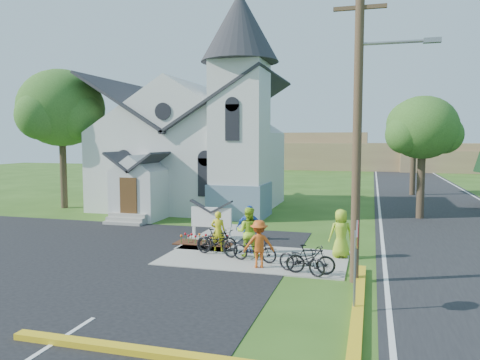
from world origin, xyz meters
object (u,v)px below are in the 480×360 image
(cyclist_0, at_px, (218,231))
(bike_3, at_px, (310,259))
(cyclist_1, at_px, (248,232))
(utility_pole, at_px, (360,113))
(bike_0, at_px, (217,242))
(stop_sign, at_px, (357,246))
(bike_2, at_px, (255,249))
(church_sign, at_px, (211,218))
(cyclist_4, at_px, (341,233))
(bike_4, at_px, (302,260))
(cyclist_2, at_px, (250,229))
(cyclist_3, at_px, (259,244))
(bike_1, at_px, (217,240))

(cyclist_0, height_order, bike_3, cyclist_0)
(cyclist_1, bearing_deg, utility_pole, 148.51)
(bike_0, xyz_separation_m, cyclist_1, (1.21, 0.20, 0.45))
(stop_sign, xyz_separation_m, cyclist_0, (-5.61, 5.29, -0.92))
(utility_pole, relative_size, stop_sign, 4.03)
(bike_2, distance_m, bike_3, 2.44)
(church_sign, xyz_separation_m, cyclist_4, (5.88, -1.78, -0.04))
(bike_2, bearing_deg, bike_3, -105.60)
(utility_pole, xyz_separation_m, bike_4, (-1.80, 0.32, -4.87))
(church_sign, relative_size, utility_pole, 0.22)
(church_sign, xyz_separation_m, bike_0, (1.21, -2.79, -0.46))
(church_sign, distance_m, bike_4, 6.49)
(utility_pole, xyz_separation_m, cyclist_0, (-5.53, 2.59, -4.54))
(stop_sign, xyz_separation_m, cyclist_2, (-4.30, 5.37, -0.78))
(bike_0, distance_m, cyclist_1, 1.31)
(bike_3, bearing_deg, bike_4, 95.54)
(bike_2, bearing_deg, cyclist_3, -144.92)
(cyclist_2, relative_size, cyclist_3, 1.13)
(cyclist_2, relative_size, bike_2, 1.09)
(cyclist_1, bearing_deg, bike_4, 138.15)
(cyclist_1, bearing_deg, bike_2, 117.17)
(church_sign, distance_m, bike_2, 4.38)
(bike_4, bearing_deg, bike_2, 85.23)
(cyclist_0, distance_m, cyclist_2, 1.31)
(cyclist_2, height_order, bike_3, cyclist_2)
(bike_0, distance_m, cyclist_3, 2.35)
(cyclist_1, xyz_separation_m, bike_1, (-1.40, 0.39, -0.49))
(cyclist_0, height_order, bike_4, cyclist_0)
(stop_sign, xyz_separation_m, cyclist_1, (-4.22, 4.80, -0.77))
(cyclist_1, relative_size, bike_4, 1.05)
(cyclist_3, bearing_deg, stop_sign, 117.25)
(bike_4, bearing_deg, bike_3, -56.42)
(bike_1, height_order, bike_4, bike_4)
(cyclist_2, xyz_separation_m, cyclist_3, (0.85, -1.98, -0.11))
(bike_0, bearing_deg, cyclist_4, -60.65)
(stop_sign, distance_m, bike_0, 7.22)
(cyclist_3, bearing_deg, bike_1, -58.07)
(cyclist_0, bearing_deg, stop_sign, 129.57)
(bike_1, bearing_deg, bike_3, -127.45)
(cyclist_3, bearing_deg, bike_0, -49.81)
(cyclist_1, xyz_separation_m, bike_4, (2.34, -1.78, -0.48))
(church_sign, relative_size, bike_2, 1.26)
(stop_sign, distance_m, cyclist_4, 5.73)
(bike_0, bearing_deg, cyclist_2, -38.85)
(church_sign, height_order, cyclist_2, cyclist_2)
(church_sign, xyz_separation_m, cyclist_2, (2.33, -2.03, -0.02))
(cyclist_3, bearing_deg, cyclist_2, -84.84)
(church_sign, relative_size, bike_1, 1.42)
(bike_1, bearing_deg, cyclist_4, -94.61)
(cyclist_2, bearing_deg, bike_0, 30.23)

